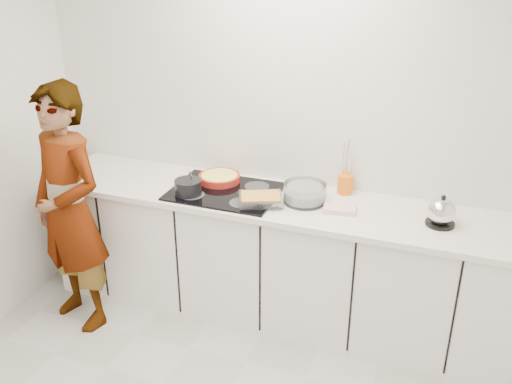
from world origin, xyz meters
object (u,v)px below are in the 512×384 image
(mixing_bowl, at_px, (305,194))
(cook, at_px, (69,210))
(saucepan, at_px, (188,187))
(kettle, at_px, (441,213))
(tart_dish, at_px, (219,178))
(utensil_crock, at_px, (345,184))
(baking_dish, at_px, (261,199))
(hob, at_px, (225,191))

(mixing_bowl, relative_size, cook, 0.19)
(saucepan, xyz_separation_m, kettle, (1.60, 0.15, 0.02))
(tart_dish, relative_size, utensil_crock, 2.69)
(baking_dish, distance_m, utensil_crock, 0.60)
(kettle, height_order, utensil_crock, kettle)
(hob, xyz_separation_m, mixing_bowl, (0.55, 0.04, 0.05))
(baking_dish, height_order, cook, cook)
(baking_dish, relative_size, kettle, 1.69)
(baking_dish, xyz_separation_m, utensil_crock, (0.47, 0.37, 0.02))
(mixing_bowl, bearing_deg, saucepan, -166.79)
(mixing_bowl, bearing_deg, cook, -159.71)
(hob, xyz_separation_m, tart_dish, (-0.10, 0.13, 0.03))
(baking_dish, distance_m, cook, 1.26)
(tart_dish, height_order, cook, cook)
(baking_dish, relative_size, cook, 0.20)
(utensil_crock, bearing_deg, baking_dish, -141.95)
(cook, bearing_deg, utensil_crock, 43.06)
(kettle, relative_size, utensil_crock, 1.51)
(kettle, height_order, cook, cook)
(hob, distance_m, baking_dish, 0.31)
(hob, relative_size, baking_dish, 2.16)
(kettle, relative_size, cook, 0.12)
(mixing_bowl, bearing_deg, baking_dish, -151.09)
(tart_dish, bearing_deg, saucepan, -111.86)
(hob, distance_m, utensil_crock, 0.81)
(baking_dish, distance_m, kettle, 1.11)
(baking_dish, relative_size, utensil_crock, 2.55)
(mixing_bowl, bearing_deg, kettle, -2.07)
(cook, bearing_deg, baking_dish, 36.73)
(saucepan, bearing_deg, tart_dish, 68.14)
(saucepan, distance_m, cook, 0.79)
(saucepan, relative_size, utensil_crock, 1.66)
(saucepan, xyz_separation_m, cook, (-0.70, -0.36, -0.12))
(tart_dish, relative_size, kettle, 1.78)
(hob, bearing_deg, kettle, 0.44)
(baking_dish, bearing_deg, mixing_bowl, 28.91)
(baking_dish, bearing_deg, kettle, 5.67)
(kettle, bearing_deg, cook, -167.62)
(utensil_crock, bearing_deg, saucepan, -157.34)
(hob, relative_size, utensil_crock, 5.52)
(saucepan, relative_size, mixing_bowl, 0.68)
(utensil_crock, distance_m, cook, 1.83)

